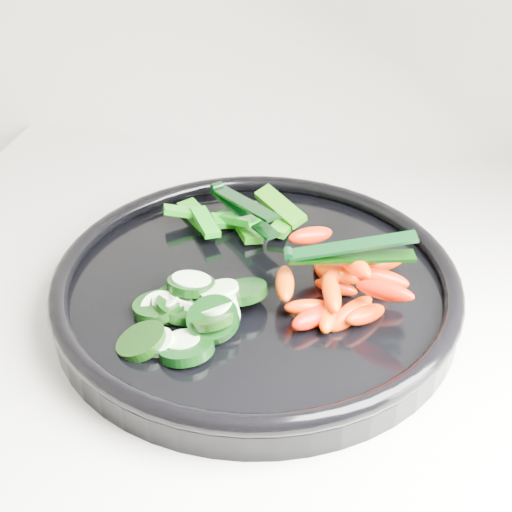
# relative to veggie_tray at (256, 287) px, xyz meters

# --- Properties ---
(veggie_tray) EXTENTS (0.42, 0.42, 0.04)m
(veggie_tray) POSITION_rel_veggie_tray_xyz_m (0.00, 0.00, 0.00)
(veggie_tray) COLOR black
(veggie_tray) RESTS_ON counter
(cucumber_pile) EXTENTS (0.13, 0.13, 0.04)m
(cucumber_pile) POSITION_rel_veggie_tray_xyz_m (-0.05, -0.06, 0.01)
(cucumber_pile) COLOR black
(cucumber_pile) RESTS_ON veggie_tray
(carrot_pile) EXTENTS (0.13, 0.14, 0.06)m
(carrot_pile) POSITION_rel_veggie_tray_xyz_m (0.08, -0.01, 0.02)
(carrot_pile) COLOR #EE6000
(carrot_pile) RESTS_ON veggie_tray
(pepper_pile) EXTENTS (0.15, 0.10, 0.04)m
(pepper_pile) POSITION_rel_veggie_tray_xyz_m (-0.04, 0.09, 0.01)
(pepper_pile) COLOR #0A690A
(pepper_pile) RESTS_ON veggie_tray
(tong_carrot) EXTENTS (0.11, 0.04, 0.02)m
(tong_carrot) POSITION_rel_veggie_tray_xyz_m (0.08, -0.01, 0.05)
(tong_carrot) COLOR black
(tong_carrot) RESTS_ON carrot_pile
(tong_pepper) EXTENTS (0.09, 0.09, 0.02)m
(tong_pepper) POSITION_rel_veggie_tray_xyz_m (-0.03, 0.09, 0.03)
(tong_pepper) COLOR black
(tong_pepper) RESTS_ON pepper_pile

